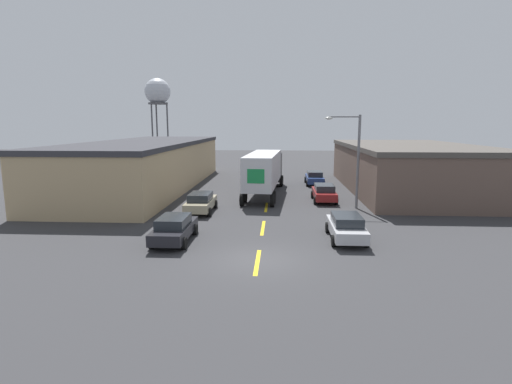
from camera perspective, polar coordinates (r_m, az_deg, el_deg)
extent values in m
plane|color=#333335|center=(19.24, 0.25, -9.65)|extent=(160.00, 160.00, 0.00)
cube|color=gold|center=(18.94, 0.20, -9.95)|extent=(0.20, 3.53, 0.01)
cube|color=gold|center=(24.90, 1.00, -5.13)|extent=(0.20, 3.53, 0.01)
cube|color=gold|center=(30.97, 1.48, -2.18)|extent=(0.20, 3.53, 0.01)
cube|color=tan|center=(41.92, -15.35, 3.55)|extent=(9.31, 29.44, 4.29)
cube|color=#333338|center=(41.75, -15.49, 6.75)|extent=(9.51, 29.64, 0.40)
cube|color=brown|center=(41.25, 21.00, 3.00)|extent=(11.37, 22.09, 4.06)
cube|color=#4C4742|center=(41.07, 21.19, 6.09)|extent=(11.57, 22.29, 0.40)
cube|color=black|center=(41.81, 2.06, 3.60)|extent=(2.45, 3.02, 2.85)
cube|color=silver|center=(35.03, 1.04, 3.32)|extent=(3.08, 10.27, 2.72)
cube|color=#198442|center=(30.02, -0.03, 2.26)|extent=(1.31, 0.12, 1.09)
cylinder|color=black|center=(42.25, 3.70, 1.70)|extent=(0.35, 1.05, 1.03)
cylinder|color=black|center=(42.46, 0.50, 1.76)|extent=(0.35, 1.05, 1.03)
cylinder|color=black|center=(41.11, 3.60, 1.48)|extent=(0.35, 1.05, 1.03)
cylinder|color=black|center=(41.33, 0.31, 1.54)|extent=(0.35, 1.05, 1.03)
cylinder|color=black|center=(32.38, 2.56, -0.74)|extent=(0.35, 1.05, 1.03)
cylinder|color=black|center=(32.66, -1.60, -0.65)|extent=(0.35, 1.05, 1.03)
cylinder|color=black|center=(31.01, 2.34, -1.21)|extent=(0.35, 1.05, 1.03)
cylinder|color=black|center=(31.30, -2.00, -1.10)|extent=(0.35, 1.05, 1.03)
cube|color=maroon|center=(33.75, 9.69, -0.27)|extent=(1.71, 4.43, 0.60)
cube|color=#23282D|center=(33.53, 9.74, 0.62)|extent=(1.50, 2.30, 0.51)
cylinder|color=black|center=(35.25, 10.82, -0.38)|extent=(0.22, 0.63, 0.63)
cylinder|color=black|center=(35.07, 8.05, -0.36)|extent=(0.22, 0.63, 0.63)
cylinder|color=black|center=(32.57, 11.43, -1.22)|extent=(0.22, 0.63, 0.63)
cylinder|color=black|center=(32.38, 8.44, -1.20)|extent=(0.22, 0.63, 0.63)
cube|color=#B2B2B7|center=(22.86, 12.74, -5.14)|extent=(1.71, 4.43, 0.60)
cube|color=#23282D|center=(22.60, 12.85, -3.86)|extent=(1.50, 2.30, 0.51)
cylinder|color=black|center=(24.40, 14.18, -4.99)|extent=(0.22, 0.63, 0.63)
cylinder|color=black|center=(24.13, 10.18, -5.00)|extent=(0.22, 0.63, 0.63)
cylinder|color=black|center=(21.80, 15.52, -6.80)|extent=(0.22, 0.63, 0.63)
cylinder|color=black|center=(21.51, 11.04, -6.85)|extent=(0.22, 0.63, 0.63)
cube|color=black|center=(22.41, -11.57, -5.40)|extent=(1.71, 4.43, 0.60)
cube|color=#23282D|center=(22.15, -11.71, -4.10)|extent=(1.50, 2.30, 0.51)
cylinder|color=black|center=(23.58, -8.68, -5.31)|extent=(0.22, 0.63, 0.63)
cylinder|color=black|center=(23.99, -12.69, -5.18)|extent=(0.22, 0.63, 0.63)
cylinder|color=black|center=(21.01, -10.24, -7.23)|extent=(0.22, 0.63, 0.63)
cylinder|color=black|center=(21.46, -14.71, -7.03)|extent=(0.22, 0.63, 0.63)
cube|color=tan|center=(29.48, -7.88, -1.67)|extent=(1.71, 4.43, 0.60)
cube|color=#23282D|center=(29.24, -7.95, -0.65)|extent=(1.50, 2.30, 0.51)
cylinder|color=black|center=(30.71, -5.81, -1.74)|extent=(0.22, 0.63, 0.63)
cylinder|color=black|center=(31.03, -8.92, -1.69)|extent=(0.22, 0.63, 0.63)
cylinder|color=black|center=(28.06, -6.70, -2.85)|extent=(0.22, 0.63, 0.63)
cylinder|color=black|center=(28.41, -10.09, -2.78)|extent=(0.22, 0.63, 0.63)
cube|color=navy|center=(42.98, 8.35, 1.88)|extent=(1.71, 4.43, 0.60)
cube|color=#23282D|center=(42.78, 8.38, 2.60)|extent=(1.50, 2.30, 0.51)
cylinder|color=black|center=(44.45, 9.28, 1.73)|extent=(0.22, 0.63, 0.63)
cylinder|color=black|center=(44.31, 7.09, 1.76)|extent=(0.22, 0.63, 0.63)
cylinder|color=black|center=(41.75, 9.66, 1.21)|extent=(0.22, 0.63, 0.63)
cylinder|color=black|center=(41.60, 7.32, 1.23)|extent=(0.22, 0.63, 0.63)
cylinder|color=#47474C|center=(78.02, -12.50, 8.59)|extent=(0.28, 0.28, 10.37)
cylinder|color=#47474C|center=(80.11, -13.95, 8.55)|extent=(0.28, 0.28, 10.37)
cylinder|color=#47474C|center=(77.37, -14.58, 8.50)|extent=(0.28, 0.28, 10.37)
cylinder|color=#4C4C51|center=(78.57, -13.82, 12.18)|extent=(3.60, 3.60, 0.30)
sphere|color=#B7BCC6|center=(78.71, -13.89, 13.79)|extent=(4.74, 4.74, 4.74)
cylinder|color=slate|center=(31.04, 14.38, 4.13)|extent=(0.20, 0.20, 7.05)
cylinder|color=slate|center=(30.71, 12.53, 10.45)|extent=(2.27, 0.11, 0.11)
ellipsoid|color=silver|center=(30.56, 10.38, 10.34)|extent=(0.56, 0.32, 0.22)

